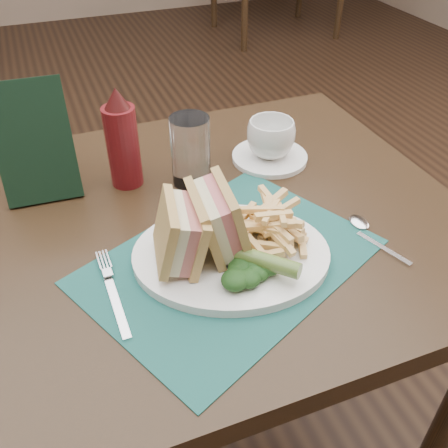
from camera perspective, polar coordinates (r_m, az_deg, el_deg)
name	(u,v)px	position (r m, az deg, el deg)	size (l,w,h in m)	color
floor	(159,309)	(1.72, -7.42, -9.58)	(7.00, 7.00, 0.00)	black
wall_back	(50,21)	(4.82, -19.24, 21.05)	(6.00, 6.00, 0.00)	gray
table_main	(206,352)	(1.12, -2.04, -14.46)	(0.90, 0.75, 0.75)	black
placemat	(230,261)	(0.76, 0.66, -4.28)	(0.42, 0.30, 0.00)	#184E49
plate	(231,255)	(0.76, 0.82, -3.52)	(0.30, 0.24, 0.01)	white
sandwich_half_a	(166,235)	(0.71, -6.68, -1.22)	(0.06, 0.10, 0.09)	tan
sandwich_half_b	(205,221)	(0.72, -2.21, 0.37)	(0.06, 0.11, 0.10)	tan
kale_garnish	(245,269)	(0.71, 2.46, -5.16)	(0.11, 0.08, 0.03)	#153413
pickle_spear	(260,260)	(0.71, 4.11, -4.08)	(0.02, 0.02, 0.12)	#476426
fries_pile	(268,222)	(0.76, 5.07, 0.22)	(0.18, 0.20, 0.06)	#E6BC73
fork	(113,290)	(0.73, -12.62, -7.39)	(0.03, 0.17, 0.01)	silver
spoon	(375,237)	(0.84, 16.83, -1.48)	(0.03, 0.15, 0.01)	silver
saucer	(270,157)	(1.01, 5.23, 7.62)	(0.15, 0.15, 0.01)	white
coffee_cup	(271,138)	(0.99, 5.37, 9.72)	(0.09, 0.09, 0.07)	white
drinking_glass	(191,151)	(0.91, -3.83, 8.32)	(0.07, 0.07, 0.13)	white
ketchup_bottle	(122,138)	(0.91, -11.60, 9.61)	(0.06, 0.06, 0.19)	#550E12
check_presenter	(34,143)	(0.92, -20.90, 8.68)	(0.13, 0.01, 0.21)	black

